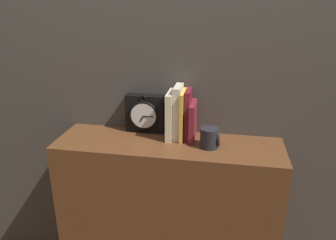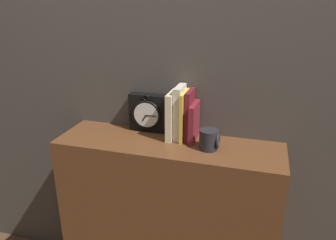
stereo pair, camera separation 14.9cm
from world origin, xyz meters
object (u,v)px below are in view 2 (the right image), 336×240
object	(u,v)px
book_slot2_yellow	(184,116)
book_slot4_maroon	(194,122)
clock	(148,113)
book_slot0_cream	(173,115)
mug	(209,140)
book_slot3_maroon	(190,115)
book_slot1_cream	(180,112)

from	to	relation	value
book_slot2_yellow	book_slot4_maroon	xyz separation A→B (m)	(0.05, -0.00, -0.03)
clock	book_slot4_maroon	size ratio (longest dim) A/B	1.10
book_slot0_cream	mug	size ratio (longest dim) A/B	2.46
book_slot2_yellow	mug	size ratio (longest dim) A/B	2.53
book_slot3_maroon	book_slot4_maroon	distance (m)	0.04
book_slot4_maroon	clock	bearing A→B (deg)	169.81
book_slot1_cream	book_slot2_yellow	world-z (taller)	book_slot1_cream
clock	book_slot2_yellow	bearing A→B (deg)	-12.04
book_slot3_maroon	book_slot4_maroon	size ratio (longest dim) A/B	1.32
book_slot4_maroon	mug	bearing A→B (deg)	-43.07
book_slot0_cream	book_slot3_maroon	size ratio (longest dim) A/B	0.95
book_slot4_maroon	book_slot3_maroon	bearing A→B (deg)	155.40
book_slot2_yellow	mug	world-z (taller)	book_slot2_yellow
book_slot1_cream	book_slot2_yellow	distance (m)	0.03
clock	mug	bearing A→B (deg)	-20.76
clock	book_slot0_cream	distance (m)	0.15
book_slot0_cream	book_slot3_maroon	world-z (taller)	book_slot3_maroon
clock	mug	size ratio (longest dim) A/B	2.16
book_slot3_maroon	book_slot1_cream	bearing A→B (deg)	-178.46
book_slot4_maroon	mug	distance (m)	0.13
clock	book_slot2_yellow	distance (m)	0.20
clock	book_slot3_maroon	size ratio (longest dim) A/B	0.83
book_slot3_maroon	mug	world-z (taller)	book_slot3_maroon
book_slot2_yellow	book_slot4_maroon	world-z (taller)	book_slot2_yellow
book_slot1_cream	book_slot0_cream	bearing A→B (deg)	-164.43
book_slot1_cream	book_slot3_maroon	distance (m)	0.05
mug	book_slot2_yellow	bearing A→B (deg)	148.17
book_slot3_maroon	book_slot4_maroon	bearing A→B (deg)	-24.60
book_slot1_cream	book_slot2_yellow	size ratio (longest dim) A/B	1.10
book_slot0_cream	book_slot2_yellow	xyz separation A→B (m)	(0.06, 0.00, 0.00)
book_slot2_yellow	mug	distance (m)	0.17
book_slot0_cream	book_slot4_maroon	size ratio (longest dim) A/B	1.25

